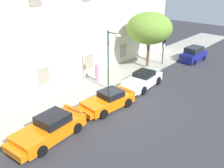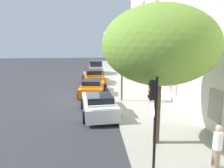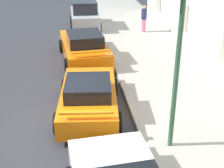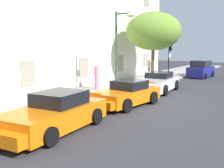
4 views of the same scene
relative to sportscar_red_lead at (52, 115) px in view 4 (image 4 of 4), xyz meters
name	(u,v)px [view 4 (image 4 of 4)]	position (x,y,z in m)	size (l,w,h in m)	color
ground_plane	(145,104)	(6.42, -0.79, -0.64)	(80.00, 80.00, 0.00)	#333338
sidewalk	(85,95)	(6.42, 3.56, -0.57)	(60.00, 4.43, 0.14)	#A8A399
sportscar_red_lead	(52,115)	(0.00, 0.00, 0.00)	(5.28, 2.58, 1.49)	orange
sportscar_yellow_flank	(125,95)	(5.36, -0.10, -0.02)	(4.67, 2.43, 1.37)	orange
sportscar_white_middle	(157,83)	(10.47, 0.29, -0.01)	(4.97, 2.47, 1.37)	white
hatchback_distant	(201,70)	(20.98, 0.12, 0.14)	(3.88, 2.04, 1.72)	navy
tree_near_kerb	(153,31)	(15.04, 2.74, 3.83)	(4.80, 4.80, 6.00)	brown
traffic_light	(170,54)	(17.10, 1.99, 1.80)	(0.44, 0.36, 3.37)	black
street_lamp	(122,37)	(7.95, 1.67, 3.18)	(0.44, 1.42, 5.27)	#2D5138
pedestrian_strolling	(149,68)	(17.40, 4.20, 0.39)	(0.42, 0.42, 1.72)	#8C7259
pedestrian_bystander	(96,76)	(8.55, 4.16, 0.41)	(0.50, 0.50, 1.77)	pink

